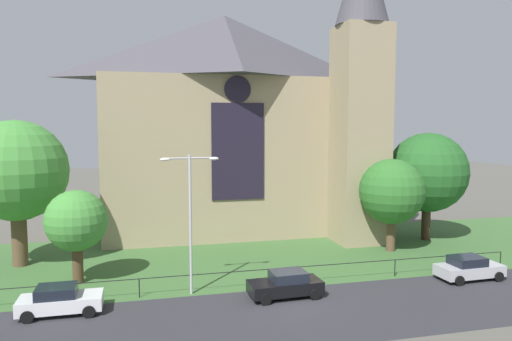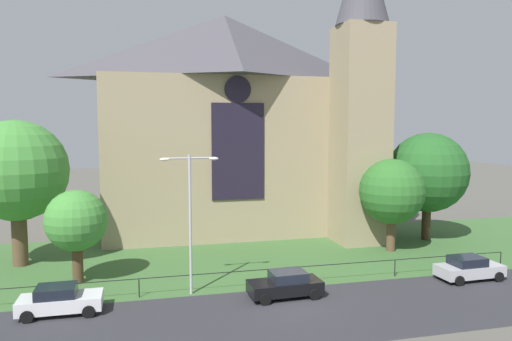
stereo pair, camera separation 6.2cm
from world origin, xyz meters
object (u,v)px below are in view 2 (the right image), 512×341
tree_left_near (76,221)px  parked_car_silver (469,268)px  tree_right_near (392,192)px  parked_car_white (60,300)px  tree_right_far (428,173)px  tree_left_far (17,171)px  church_building (234,121)px  parked_car_black (286,284)px  streetlamp_near (190,206)px

tree_left_near → parked_car_silver: 25.08m
tree_right_near → parked_car_white: size_ratio=1.73×
tree_right_far → tree_left_far: tree_left_far is taller
tree_left_near → church_building: bearing=46.0°
tree_right_near → parked_car_silver: bearing=-80.5°
tree_right_near → parked_car_black: (-11.10, -7.82, -3.95)m
tree_right_far → tree_right_near: bearing=-151.2°
parked_car_white → tree_left_near: bearing=86.4°
parked_car_white → parked_car_silver: size_ratio=0.99×
tree_left_near → tree_right_near: bearing=5.7°
tree_right_near → parked_car_silver: 8.67m
tree_right_near → tree_right_far: tree_right_far is taller
parked_car_white → parked_car_silver: 24.65m
tree_left_far → streetlamp_near: tree_left_far is taller
parked_car_black → church_building: bearing=-94.8°
tree_left_far → parked_car_black: tree_left_far is taller
tree_left_far → parked_car_white: 12.36m
parked_car_white → streetlamp_near: bearing=11.4°
streetlamp_near → tree_left_near: bearing=151.2°
tree_right_near → tree_right_far: bearing=28.8°
church_building → parked_car_silver: (11.66, -18.40, -9.53)m
tree_right_near → parked_car_silver: (1.28, -7.61, -3.95)m
church_building → tree_left_far: bearing=-154.5°
tree_left_far → tree_left_near: bearing=-48.5°
streetlamp_near → parked_car_white: 8.45m
tree_right_near → tree_right_far: 5.68m
tree_left_far → streetlamp_near: size_ratio=1.25×
tree_right_far → streetlamp_near: size_ratio=1.13×
church_building → streetlamp_near: size_ratio=3.17×
parked_car_black → parked_car_silver: (12.37, 0.21, 0.00)m
tree_left_far → parked_car_black: size_ratio=2.40×
parked_car_white → parked_car_black: same height
tree_right_far → parked_car_black: (-15.98, -10.50, -5.08)m
parked_car_black → tree_right_far: bearing=-149.2°
tree_right_near → streetlamp_near: streetlamp_near is taller
parked_car_black → tree_left_near: bearing=-27.3°
tree_right_far → streetlamp_near: (-21.22, -8.67, -0.60)m
church_building → parked_car_silver: size_ratio=6.11×
parked_car_white → parked_car_silver: (24.65, -0.23, 0.00)m
tree_right_far → parked_car_white: size_ratio=2.20×
tree_right_near → parked_car_white: bearing=-162.5°
streetlamp_near → parked_car_black: (5.24, -1.83, -4.48)m
tree_right_far → parked_car_silver: bearing=-109.3°
tree_left_near → streetlamp_near: streetlamp_near is taller
parked_car_white → parked_car_black: (12.27, -0.45, 0.00)m
tree_right_far → parked_car_silver: size_ratio=2.17×
tree_right_far → streetlamp_near: bearing=-157.8°
church_building → parked_car_black: 20.93m
tree_right_near → parked_car_white: tree_right_near is taller
tree_left_far → streetlamp_near: (11.09, -8.65, -1.47)m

